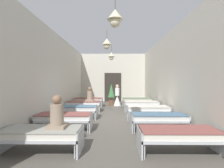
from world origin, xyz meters
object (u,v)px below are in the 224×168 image
bed_left_row_0 (42,134)px  bed_left_row_2 (76,109)px  bed_right_row_1 (158,118)px  patient_seated_secondary (90,96)px  bed_right_row_2 (148,109)px  potted_plant (111,92)px  bed_right_row_0 (179,134)px  bed_right_row_4 (137,100)px  bed_left_row_1 (64,117)px  bed_right_row_3 (141,104)px  nurse_near_aisle (117,98)px  patient_seated_primary (57,116)px  bed_left_row_3 (83,104)px  bed_left_row_4 (88,100)px

bed_left_row_0 → bed_left_row_2: (0.00, 3.80, 0.00)m
bed_right_row_1 → patient_seated_secondary: bearing=126.9°
bed_right_row_2 → potted_plant: 4.60m
bed_right_row_0 → bed_right_row_4: 7.60m
bed_left_row_1 → bed_right_row_2: same height
bed_right_row_3 → patient_seated_secondary: patient_seated_secondary is taller
bed_left_row_0 → potted_plant: (1.55, 8.04, 0.48)m
nurse_near_aisle → patient_seated_primary: nurse_near_aisle is taller
bed_left_row_2 → bed_right_row_3: 3.78m
bed_right_row_3 → potted_plant: 2.94m
bed_left_row_2 → bed_right_row_3: (3.27, 1.90, 0.00)m
bed_left_row_0 → patient_seated_primary: (0.35, 0.04, 0.43)m
bed_left_row_3 → bed_left_row_4: same height
bed_right_row_4 → bed_right_row_0: bearing=-90.0°
bed_right_row_4 → bed_left_row_0: bearing=-113.3°
bed_left_row_0 → bed_right_row_4: size_ratio=1.00×
bed_right_row_3 → bed_left_row_4: (-3.27, 1.90, 0.00)m
bed_right_row_1 → patient_seated_secondary: size_ratio=2.37×
bed_right_row_2 → bed_right_row_3: same height
bed_right_row_2 → nurse_near_aisle: bearing=107.3°
bed_left_row_1 → nurse_near_aisle: nurse_near_aisle is taller
nurse_near_aisle → patient_seated_secondary: (-1.61, -2.22, 0.34)m
bed_right_row_1 → potted_plant: size_ratio=1.24×
patient_seated_primary → bed_right_row_2: bearing=52.2°
patient_seated_secondary → bed_right_row_1: bearing=-53.1°
bed_left_row_2 → potted_plant: (1.55, 4.24, 0.48)m
bed_left_row_0 → patient_seated_primary: bearing=6.8°
bed_right_row_1 → bed_left_row_4: 6.57m
bed_left_row_4 → bed_right_row_4: size_ratio=1.00×
bed_left_row_3 → patient_seated_primary: bearing=-86.5°
bed_right_row_4 → bed_right_row_2: bearing=-90.0°
bed_left_row_0 → patient_seated_secondary: patient_seated_secondary is taller
bed_left_row_1 → bed_left_row_3: (0.00, 3.80, 0.00)m
bed_right_row_0 → patient_seated_primary: (-2.92, 0.04, 0.43)m
bed_left_row_1 → bed_left_row_2: bearing=90.0°
bed_right_row_4 → nurse_near_aisle: nurse_near_aisle is taller
bed_right_row_2 → nurse_near_aisle: (-1.31, 4.21, 0.09)m
bed_right_row_0 → bed_right_row_1: size_ratio=1.00×
bed_right_row_2 → bed_right_row_4: 3.80m
bed_right_row_1 → bed_left_row_2: same height
bed_right_row_1 → bed_left_row_4: size_ratio=1.00×
potted_plant → bed_left_row_4: bearing=-164.2°
bed_left_row_3 → bed_left_row_2: bearing=-90.0°
patient_seated_primary → bed_left_row_3: bearing=93.5°
bed_right_row_0 → bed_left_row_0: bearing=180.0°
bed_left_row_1 → bed_right_row_4: (3.27, 5.70, 0.00)m
bed_right_row_0 → bed_left_row_4: same height
nurse_near_aisle → bed_left_row_4: bearing=-141.3°
bed_right_row_1 → bed_left_row_3: (-3.27, 3.80, 0.00)m
bed_right_row_0 → bed_right_row_2: same height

